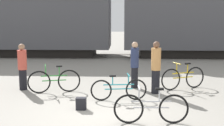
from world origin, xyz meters
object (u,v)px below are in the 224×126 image
Objects in this scene: bicycle_green at (54,81)px; person_in_red at (22,67)px; person_in_tan at (156,67)px; bicycle_silver at (151,108)px; backpack at (81,104)px; person_in_navy at (135,64)px; freight_train at (117,9)px; bicycle_yellow at (183,78)px; bicycle_teal at (119,89)px.

person_in_red is (-1.19, 0.37, 0.42)m from bicycle_green.
bicycle_silver is at bearing -77.24° from person_in_tan.
bicycle_green is 2.21m from backpack.
person_in_tan is 1.03m from person_in_navy.
bicycle_yellow is (2.58, -8.77, -2.56)m from freight_train.
bicycle_teal is 1.06× the size of bicycle_yellow.
freight_train reaches higher than bicycle_green.
bicycle_teal is at bearing -122.67° from person_in_tan.
bicycle_teal is 1.07× the size of person_in_red.
person_in_red is at bearing -163.77° from person_in_tan.
person_in_navy is at bearing 59.95° from backpack.
freight_train reaches higher than bicycle_silver.
bicycle_silver is at bearing -29.46° from backpack.
freight_train is 9.50m from bicycle_yellow.
person_in_tan reaches higher than backpack.
freight_train is 31.24× the size of person_in_navy.
bicycle_yellow is at bearing 9.03° from bicycle_green.
freight_train is at bearing 95.41° from bicycle_silver.
person_in_tan reaches higher than person_in_red.
person_in_navy is (-0.68, 0.78, -0.03)m from person_in_tan.
bicycle_yellow is 1.01× the size of person_in_red.
freight_train is at bearing 91.91° from bicycle_teal.
person_in_navy is at bearing 151.46° from person_in_tan.
person_in_red is at bearing 142.24° from bicycle_silver.
bicycle_silver is at bearing -130.03° from person_in_navy.
bicycle_silver is 5.35m from person_in_red.
person_in_navy reaches higher than backpack.
freight_train is 9.77m from person_in_tan.
bicycle_green is 1.31m from person_in_red.
bicycle_teal is 1.01× the size of bicycle_green.
bicycle_green is 3.44m from person_in_tan.
person_in_tan reaches higher than bicycle_green.
bicycle_silver is 3.02m from person_in_tan.
bicycle_green is at bearing -158.94° from person_in_tan.
person_in_tan reaches higher than bicycle_yellow.
bicycle_silver is at bearing -84.59° from freight_train.
person_in_tan is (4.60, -0.31, 0.07)m from person_in_red.
bicycle_green is 4.49m from bicycle_yellow.
bicycle_green is at bearing 152.33° from person_in_navy.
bicycle_teal is at bearing 112.11° from bicycle_silver.
bicycle_green is 1.05× the size of bicycle_yellow.
person_in_tan is 1.05× the size of person_in_navy.
freight_train is 29.75× the size of person_in_tan.
person_in_tan is at bearing 37.20° from bicycle_teal.
backpack is at bearing -136.02° from bicycle_teal.
bicycle_yellow reaches higher than bicycle_silver.
backpack is (1.17, -1.85, -0.23)m from bicycle_green.
bicycle_silver reaches higher than bicycle_teal.
freight_train is 9.99m from bicycle_green.
person_in_red reaches higher than bicycle_silver.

